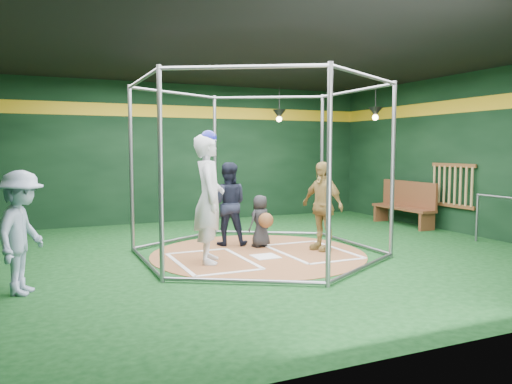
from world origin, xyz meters
name	(u,v)px	position (x,y,z in m)	size (l,w,h in m)	color
room_shell	(258,155)	(0.00, 0.01, 1.75)	(10.10, 9.10, 3.53)	black
clay_disc	(258,254)	(0.00, 0.00, 0.01)	(3.80, 3.80, 0.01)	brown
home_plate	(265,256)	(0.00, -0.30, 0.02)	(0.43, 0.43, 0.01)	white
batter_box_left	(212,261)	(-0.95, -0.25, 0.02)	(1.17, 1.77, 0.01)	white
batter_box_right	(312,251)	(0.95, -0.25, 0.02)	(1.17, 1.77, 0.01)	white
batting_cage	(258,170)	(0.00, 0.00, 1.50)	(4.05, 4.67, 3.00)	gray
bat_rack	(452,185)	(4.93, 0.40, 1.05)	(0.07, 1.25, 0.98)	brown
pendant_lamp_near	(279,114)	(2.20, 3.60, 2.74)	(0.34, 0.34, 0.90)	black
pendant_lamp_far	(375,112)	(4.00, 2.00, 2.74)	(0.34, 0.34, 0.90)	black
batter_figure	(209,198)	(-1.01, -0.29, 1.07)	(0.71, 0.88, 2.15)	silver
visitor_leopard	(322,206)	(1.20, -0.17, 0.82)	(0.95, 0.40, 1.63)	tan
catcher_figure	(261,221)	(0.29, 0.52, 0.51)	(0.55, 0.61, 0.98)	black
umpire	(228,204)	(-0.21, 0.97, 0.81)	(0.77, 0.60, 1.59)	black
bystander_blue	(22,233)	(-3.76, -0.98, 0.80)	(1.03, 0.59, 1.60)	#90A2BE
dugout_bench	(406,203)	(4.63, 1.58, 0.55)	(0.43, 1.85, 1.08)	brown
steel_railing	(500,212)	(4.55, -1.18, 0.65)	(0.05, 1.12, 0.97)	slate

